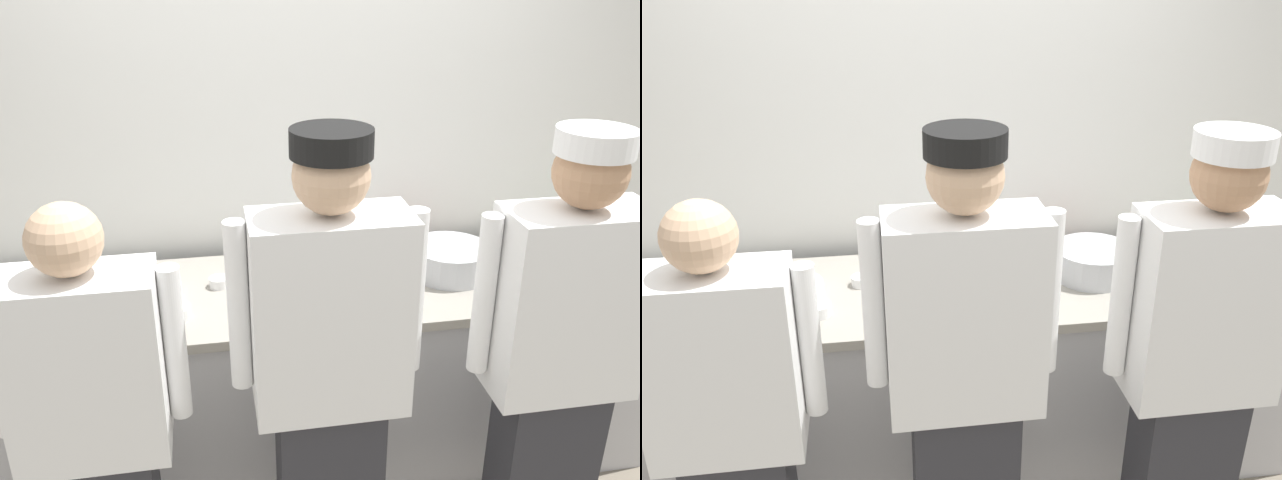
# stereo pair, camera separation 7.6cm
# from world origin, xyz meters

# --- Properties ---
(wall_back) EXTENTS (4.96, 0.10, 2.69)m
(wall_back) POSITION_xyz_m (0.00, 0.91, 1.35)
(wall_back) COLOR white
(wall_back) RESTS_ON ground
(prep_counter) EXTENTS (3.16, 0.76, 0.91)m
(prep_counter) POSITION_xyz_m (0.00, 0.40, 0.46)
(prep_counter) COLOR #B2B2B7
(prep_counter) RESTS_ON ground
(chef_near_left) EXTENTS (0.59, 0.24, 1.60)m
(chef_near_left) POSITION_xyz_m (-0.76, -0.32, 0.85)
(chef_near_left) COLOR #2D2D33
(chef_near_left) RESTS_ON ground
(chef_center) EXTENTS (0.63, 0.24, 1.77)m
(chef_center) POSITION_xyz_m (-0.02, -0.30, 0.95)
(chef_center) COLOR #2D2D33
(chef_center) RESTS_ON ground
(chef_far_right) EXTENTS (0.62, 0.24, 1.74)m
(chef_far_right) POSITION_xyz_m (0.77, -0.33, 0.93)
(chef_far_right) COLOR #2D2D33
(chef_far_right) RESTS_ON ground
(plate_stack_front) EXTENTS (0.24, 0.24, 0.05)m
(plate_stack_front) POSITION_xyz_m (-0.62, 0.42, 0.94)
(plate_stack_front) COLOR white
(plate_stack_front) RESTS_ON prep_counter
(mixing_bowl_steel) EXTENTS (0.35, 0.35, 0.13)m
(mixing_bowl_steel) POSITION_xyz_m (0.66, 0.41, 0.98)
(mixing_bowl_steel) COLOR #B7BABF
(mixing_bowl_steel) RESTS_ON prep_counter
(sheet_tray) EXTENTS (0.54, 0.45, 0.02)m
(sheet_tray) POSITION_xyz_m (0.08, 0.43, 0.93)
(sheet_tray) COLOR #B7BABF
(sheet_tray) RESTS_ON prep_counter
(squeeze_bottle_primary) EXTENTS (0.06, 0.06, 0.21)m
(squeeze_bottle_primary) POSITION_xyz_m (1.33, 0.54, 1.01)
(squeeze_bottle_primary) COLOR #56A333
(squeeze_bottle_primary) RESTS_ON prep_counter
(squeeze_bottle_secondary) EXTENTS (0.05, 0.05, 0.20)m
(squeeze_bottle_secondary) POSITION_xyz_m (0.54, 0.61, 1.01)
(squeeze_bottle_secondary) COLOR red
(squeeze_bottle_secondary) RESTS_ON prep_counter
(ramekin_yellow_sauce) EXTENTS (0.11, 0.11, 0.05)m
(ramekin_yellow_sauce) POSITION_xyz_m (-0.52, 0.24, 0.94)
(ramekin_yellow_sauce) COLOR white
(ramekin_yellow_sauce) RESTS_ON prep_counter
(ramekin_green_sauce) EXTENTS (0.08, 0.08, 0.04)m
(ramekin_green_sauce) POSITION_xyz_m (-0.35, 0.46, 0.94)
(ramekin_green_sauce) COLOR white
(ramekin_green_sauce) RESTS_ON prep_counter
(ramekin_orange_sauce) EXTENTS (0.09, 0.09, 0.04)m
(ramekin_orange_sauce) POSITION_xyz_m (1.14, 0.58, 0.94)
(ramekin_orange_sauce) COLOR white
(ramekin_orange_sauce) RESTS_ON prep_counter
(ramekin_red_sauce) EXTENTS (0.11, 0.11, 0.04)m
(ramekin_red_sauce) POSITION_xyz_m (1.33, 0.38, 0.94)
(ramekin_red_sauce) COLOR white
(ramekin_red_sauce) RESTS_ON prep_counter
(deli_cup) EXTENTS (0.09, 0.09, 0.11)m
(deli_cup) POSITION_xyz_m (1.04, 0.30, 0.97)
(deli_cup) COLOR white
(deli_cup) RESTS_ON prep_counter
(chefs_knife) EXTENTS (0.28, 0.03, 0.02)m
(chefs_knife) POSITION_xyz_m (-1.01, 0.29, 0.92)
(chefs_knife) COLOR #B7BABF
(chefs_knife) RESTS_ON prep_counter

